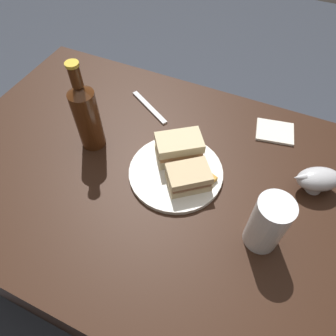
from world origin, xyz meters
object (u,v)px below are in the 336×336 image
object	(u,v)px
fork	(149,107)
cider_bottle	(86,115)
sandwich_half_right	(179,148)
plate	(176,172)
napkin	(275,132)
sandwich_half_left	(188,178)
gravy_boat	(318,179)
pint_glass	(267,225)

from	to	relation	value
fork	cider_bottle	bearing A→B (deg)	98.17
cider_bottle	sandwich_half_right	bearing A→B (deg)	10.08
plate	napkin	distance (m)	0.34
plate	sandwich_half_right	xyz separation A→B (m)	(-0.01, 0.05, 0.04)
cider_bottle	napkin	xyz separation A→B (m)	(0.48, 0.26, -0.11)
plate	sandwich_half_left	distance (m)	0.06
sandwich_half_left	fork	world-z (taller)	sandwich_half_left
gravy_boat	cider_bottle	size ratio (longest dim) A/B	0.49
sandwich_half_left	pint_glass	bearing A→B (deg)	-17.63
plate	fork	xyz separation A→B (m)	(-0.18, 0.21, -0.00)
plate	sandwich_half_left	world-z (taller)	sandwich_half_left
sandwich_half_right	gravy_boat	distance (m)	0.36
pint_glass	sandwich_half_left	bearing A→B (deg)	162.37
plate	cider_bottle	size ratio (longest dim) A/B	0.95
plate	gravy_boat	xyz separation A→B (m)	(0.35, 0.10, 0.04)
pint_glass	napkin	size ratio (longest dim) A/B	1.40
plate	pint_glass	bearing A→B (deg)	-19.82
gravy_boat	napkin	xyz separation A→B (m)	(-0.13, 0.16, -0.04)
cider_bottle	napkin	distance (m)	0.55
sandwich_half_left	napkin	distance (m)	0.34
gravy_boat	cider_bottle	xyz separation A→B (m)	(-0.61, -0.10, 0.07)
cider_bottle	fork	world-z (taller)	cider_bottle
gravy_boat	napkin	distance (m)	0.21
sandwich_half_left	cider_bottle	world-z (taller)	cider_bottle
sandwich_half_right	gravy_boat	world-z (taller)	sandwich_half_right
pint_glass	fork	world-z (taller)	pint_glass
sandwich_half_right	sandwich_half_left	bearing A→B (deg)	-52.14
sandwich_half_right	cider_bottle	size ratio (longest dim) A/B	0.53
plate	pint_glass	distance (m)	0.28
plate	gravy_boat	distance (m)	0.36
cider_bottle	napkin	bearing A→B (deg)	28.61
gravy_boat	fork	xyz separation A→B (m)	(-0.53, 0.10, -0.04)
sandwich_half_right	pint_glass	xyz separation A→B (m)	(0.27, -0.14, 0.02)
sandwich_half_left	fork	size ratio (longest dim) A/B	0.73
sandwich_half_right	cider_bottle	world-z (taller)	cider_bottle
sandwich_half_left	napkin	size ratio (longest dim) A/B	1.19
pint_glass	sandwich_half_right	bearing A→B (deg)	152.19
sandwich_half_right	fork	distance (m)	0.24
sandwich_half_left	sandwich_half_right	xyz separation A→B (m)	(-0.06, 0.07, 0.01)
napkin	fork	world-z (taller)	napkin
sandwich_half_left	fork	xyz separation A→B (m)	(-0.23, 0.23, -0.04)
plate	fork	distance (m)	0.28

